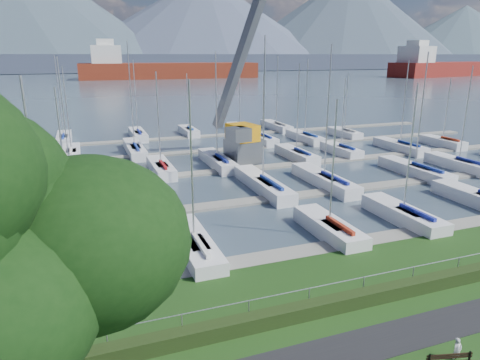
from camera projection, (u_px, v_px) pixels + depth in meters
name	position (u px, v px, depth m)	size (l,w,h in m)	color
path	(365.00, 345.00, 17.65)	(160.00, 2.00, 0.04)	black
water	(97.00, 76.00, 254.63)	(800.00, 540.00, 0.20)	#425260
hedge	(332.00, 305.00, 19.90)	(80.00, 0.70, 0.70)	#203212
fence	(328.00, 284.00, 20.02)	(0.04, 0.04, 80.00)	#9C9FA5
foothill	(92.00, 63.00, 315.87)	(900.00, 80.00, 12.00)	#3D455A
mountains	(93.00, 13.00, 374.06)	(1190.00, 360.00, 115.00)	#49546A
docks	(193.00, 174.00, 43.83)	(90.00, 41.60, 0.25)	slate
person	(458.00, 347.00, 16.70)	(0.40, 0.26, 1.09)	silver
crane	(243.00, 112.00, 47.89)	(6.65, 13.19, 22.35)	slate
cargo_ship_mid	(162.00, 71.00, 220.98)	(91.04, 20.64, 21.50)	maroon
cargo_ship_east	(440.00, 69.00, 243.27)	(77.58, 31.45, 21.50)	maroon
sailboat_fleet	(182.00, 116.00, 44.94)	(75.01, 49.26, 13.70)	maroon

